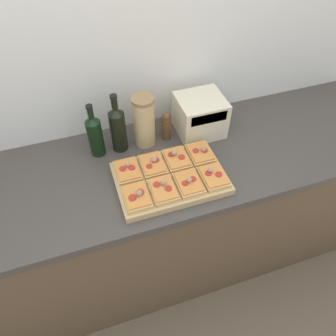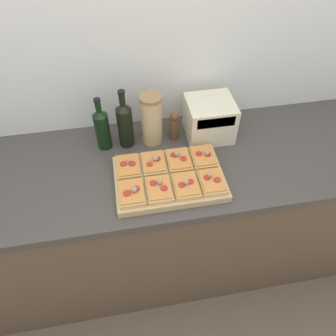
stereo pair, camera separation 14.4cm
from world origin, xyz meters
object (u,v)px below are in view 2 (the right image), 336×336
(wine_bottle, at_px, (125,124))
(cutting_board, at_px, (169,179))
(pepper_mill, at_px, (174,126))
(toaster_oven, at_px, (209,119))
(olive_oil_bottle, at_px, (102,128))
(grain_jar_tall, at_px, (152,119))

(wine_bottle, bearing_deg, cutting_board, -60.29)
(pepper_mill, relative_size, toaster_oven, 0.62)
(cutting_board, xyz_separation_m, pepper_mill, (0.07, 0.28, 0.06))
(cutting_board, xyz_separation_m, toaster_oven, (0.25, 0.28, 0.08))
(olive_oil_bottle, xyz_separation_m, grain_jar_tall, (0.23, -0.00, 0.02))
(pepper_mill, bearing_deg, cutting_board, -104.85)
(wine_bottle, height_order, pepper_mill, wine_bottle)
(cutting_board, bearing_deg, wine_bottle, 119.71)
(cutting_board, xyz_separation_m, olive_oil_bottle, (-0.27, 0.28, 0.10))
(olive_oil_bottle, height_order, grain_jar_tall, olive_oil_bottle)
(cutting_board, relative_size, wine_bottle, 1.57)
(cutting_board, height_order, olive_oil_bottle, olive_oil_bottle)
(pepper_mill, height_order, toaster_oven, toaster_oven)
(grain_jar_tall, distance_m, pepper_mill, 0.12)
(wine_bottle, relative_size, grain_jar_tall, 1.16)
(grain_jar_tall, xyz_separation_m, toaster_oven, (0.29, -0.00, -0.04))
(cutting_board, bearing_deg, olive_oil_bottle, 133.67)
(grain_jar_tall, relative_size, toaster_oven, 1.06)
(olive_oil_bottle, xyz_separation_m, toaster_oven, (0.52, -0.00, -0.02))
(olive_oil_bottle, height_order, toaster_oven, olive_oil_bottle)
(cutting_board, distance_m, toaster_oven, 0.39)
(olive_oil_bottle, relative_size, toaster_oven, 1.11)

